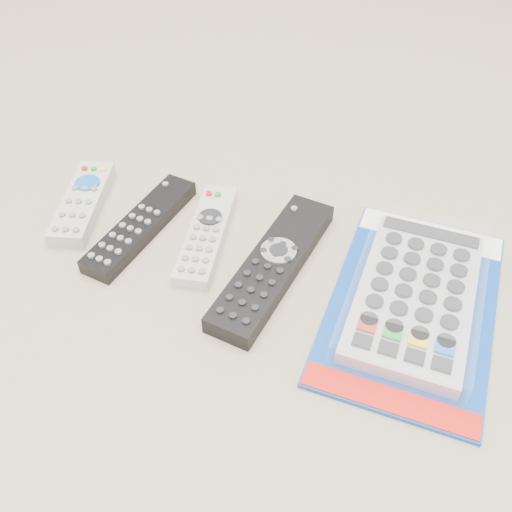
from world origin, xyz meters
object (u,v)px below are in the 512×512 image
(remote_small_grey, at_px, (83,203))
(remote_slim_black, at_px, (141,225))
(jumbo_remote_packaged, at_px, (415,294))
(remote_silver_dvd, at_px, (207,234))
(remote_large_black, at_px, (273,265))

(remote_small_grey, xyz_separation_m, remote_slim_black, (0.10, -0.02, -0.00))
(remote_slim_black, bearing_deg, jumbo_remote_packaged, 7.34)
(remote_silver_dvd, xyz_separation_m, remote_large_black, (0.10, -0.03, 0.00))
(remote_silver_dvd, bearing_deg, remote_slim_black, 179.66)
(remote_small_grey, distance_m, jumbo_remote_packaged, 0.47)
(remote_large_black, height_order, jumbo_remote_packaged, jumbo_remote_packaged)
(remote_small_grey, relative_size, remote_slim_black, 0.82)
(remote_slim_black, height_order, jumbo_remote_packaged, jumbo_remote_packaged)
(remote_small_grey, bearing_deg, remote_slim_black, -23.54)
(remote_slim_black, bearing_deg, remote_silver_dvd, 17.68)
(remote_small_grey, relative_size, jumbo_remote_packaged, 0.53)
(remote_silver_dvd, height_order, remote_large_black, remote_large_black)
(remote_large_black, relative_size, jumbo_remote_packaged, 0.79)
(remote_silver_dvd, bearing_deg, remote_small_grey, 170.36)
(remote_small_grey, distance_m, remote_silver_dvd, 0.19)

